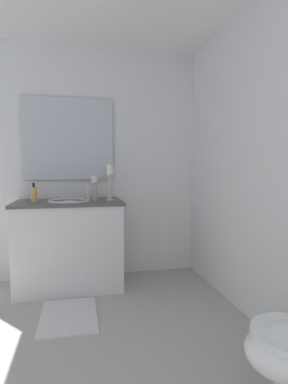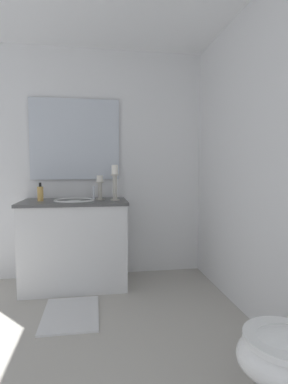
# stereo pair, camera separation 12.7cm
# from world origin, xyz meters

# --- Properties ---
(floor) EXTENTS (2.80, 2.65, 0.02)m
(floor) POSITION_xyz_m (0.00, 0.00, -0.01)
(floor) COLOR #B2ADA3
(floor) RESTS_ON ground
(wall_back) EXTENTS (2.80, 0.04, 2.45)m
(wall_back) POSITION_xyz_m (0.00, 1.33, 1.23)
(wall_back) COLOR white
(wall_back) RESTS_ON ground
(wall_left) EXTENTS (0.04, 2.65, 2.45)m
(wall_left) POSITION_xyz_m (-1.40, 0.00, 1.23)
(wall_left) COLOR white
(wall_left) RESTS_ON ground
(vanity_cabinet) EXTENTS (0.58, 1.04, 0.86)m
(vanity_cabinet) POSITION_xyz_m (-1.08, -0.08, 0.43)
(vanity_cabinet) COLOR silver
(vanity_cabinet) RESTS_ON ground
(sink_basin) EXTENTS (0.40, 0.40, 0.24)m
(sink_basin) POSITION_xyz_m (-1.08, -0.08, 0.82)
(sink_basin) COLOR white
(sink_basin) RESTS_ON vanity_cabinet
(mirror) EXTENTS (0.02, 0.93, 0.85)m
(mirror) POSITION_xyz_m (-1.36, -0.08, 1.49)
(mirror) COLOR silver
(candle_holder_tall) EXTENTS (0.09, 0.09, 0.35)m
(candle_holder_tall) POSITION_xyz_m (-1.03, 0.32, 1.05)
(candle_holder_tall) COLOR #B7B2A5
(candle_holder_tall) RESTS_ON vanity_cabinet
(candle_holder_short) EXTENTS (0.09, 0.09, 0.25)m
(candle_holder_short) POSITION_xyz_m (-1.11, 0.17, 0.99)
(candle_holder_short) COLOR #B7B2A5
(candle_holder_short) RESTS_ON vanity_cabinet
(soap_bottle) EXTENTS (0.06, 0.06, 0.18)m
(soap_bottle) POSITION_xyz_m (-1.09, -0.41, 0.94)
(soap_bottle) COLOR #E5B259
(soap_bottle) RESTS_ON vanity_cabinet
(bath_mat) EXTENTS (0.60, 0.44, 0.02)m
(bath_mat) POSITION_xyz_m (-0.45, -0.08, 0.01)
(bath_mat) COLOR silver
(bath_mat) RESTS_ON ground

